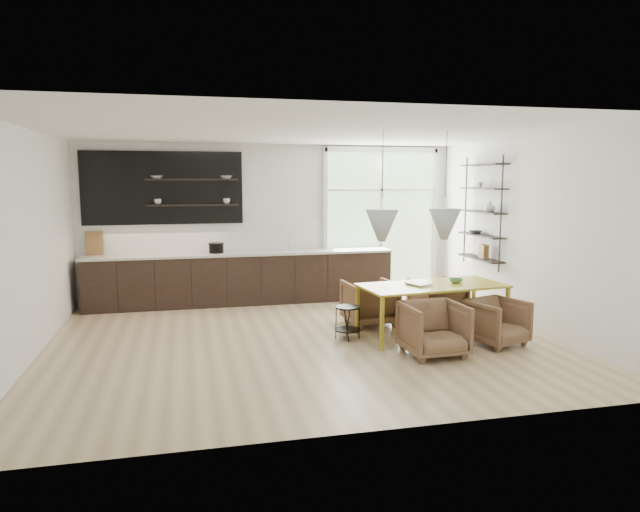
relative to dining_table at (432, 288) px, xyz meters
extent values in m
cube|color=#D0B28A|center=(-1.85, 0.18, -0.71)|extent=(7.00, 6.00, 0.01)
cube|color=white|center=(-1.85, 3.18, 0.75)|extent=(7.00, 0.02, 2.90)
cube|color=white|center=(-5.35, 0.18, 0.75)|extent=(0.02, 6.00, 2.90)
cube|color=white|center=(1.65, 0.18, 0.75)|extent=(0.02, 6.00, 2.90)
cube|color=white|center=(-1.85, 0.18, 2.20)|extent=(7.00, 6.00, 0.01)
cube|color=#B2D1A5|center=(0.30, 3.15, 0.75)|extent=(2.20, 0.02, 2.70)
cube|color=silver|center=(0.30, 3.12, 0.75)|extent=(2.30, 0.08, 2.80)
cone|color=silver|center=(-0.90, -0.32, 0.95)|extent=(0.44, 0.44, 0.42)
cone|color=silver|center=(0.00, -0.32, 0.95)|extent=(0.44, 0.44, 0.42)
cylinder|color=black|center=(-0.90, -0.32, 1.75)|extent=(0.01, 0.01, 0.89)
cylinder|color=black|center=(0.00, -0.32, 1.75)|extent=(0.01, 0.01, 0.89)
cube|color=black|center=(-2.45, 2.84, -0.25)|extent=(5.50, 0.65, 0.90)
cube|color=#BBBBB6|center=(-2.45, 2.84, 0.22)|extent=(5.54, 0.69, 0.04)
cube|color=white|center=(-2.45, 3.16, 0.50)|extent=(5.50, 0.02, 0.55)
cube|color=black|center=(-3.80, 3.14, 1.40)|extent=(2.80, 0.06, 1.30)
cube|color=black|center=(-3.30, 3.00, 1.55)|extent=(1.60, 0.28, 0.03)
cube|color=black|center=(-3.30, 3.00, 1.10)|extent=(1.60, 0.28, 0.03)
cube|color=olive|center=(-5.00, 3.08, 0.45)|extent=(0.30, 0.10, 0.42)
cylinder|color=silver|center=(-1.55, 2.94, 0.42)|extent=(0.02, 0.02, 0.40)
imported|color=white|center=(-3.90, 3.00, 1.59)|extent=(0.22, 0.22, 0.05)
imported|color=white|center=(-2.70, 3.00, 1.59)|extent=(0.22, 0.22, 0.05)
imported|color=white|center=(-3.90, 3.00, 1.16)|extent=(0.12, 0.12, 0.10)
imported|color=white|center=(-2.70, 3.00, 1.16)|extent=(0.12, 0.12, 0.10)
cylinder|color=black|center=(-2.91, 2.86, 0.32)|extent=(0.26, 0.26, 0.16)
cube|color=black|center=(1.51, 0.78, 1.00)|extent=(0.02, 0.02, 1.90)
cube|color=black|center=(1.51, 1.98, 1.00)|extent=(0.02, 0.02, 1.90)
cube|color=black|center=(1.51, 1.38, 0.20)|extent=(0.26, 1.20, 0.02)
cube|color=black|center=(1.51, 1.38, 0.60)|extent=(0.26, 1.20, 0.02)
cube|color=black|center=(1.51, 1.38, 1.00)|extent=(0.26, 1.20, 0.02)
cube|color=black|center=(1.51, 1.38, 1.40)|extent=(0.26, 1.20, 0.03)
cube|color=black|center=(1.51, 1.38, 1.80)|extent=(0.26, 1.20, 0.03)
imported|color=white|center=(1.51, 1.13, 1.10)|extent=(0.18, 0.18, 0.19)
imported|color=#333338|center=(1.51, 1.58, 0.64)|extent=(0.22, 0.22, 0.05)
imported|color=white|center=(1.51, 1.48, 1.46)|extent=(0.10, 0.10, 0.09)
cube|color=olive|center=(1.51, 1.28, 0.33)|extent=(0.10, 0.18, 0.24)
cube|color=gold|center=(0.00, 0.00, 0.04)|extent=(2.15, 1.13, 0.03)
cube|color=gold|center=(-0.94, -0.52, -0.34)|extent=(0.05, 0.05, 0.72)
cube|color=gold|center=(-1.03, 0.32, -0.34)|extent=(0.05, 0.05, 0.72)
cube|color=gold|center=(1.03, -0.32, -0.34)|extent=(0.05, 0.05, 0.72)
cube|color=gold|center=(0.94, 0.52, -0.34)|extent=(0.05, 0.05, 0.72)
imported|color=brown|center=(-0.67, 0.83, -0.36)|extent=(0.79, 0.81, 0.70)
imported|color=brown|center=(0.44, 0.77, -0.36)|extent=(0.80, 0.82, 0.69)
imported|color=brown|center=(-0.37, -0.87, -0.36)|extent=(0.77, 0.79, 0.69)
imported|color=brown|center=(0.69, -0.62, -0.39)|extent=(0.86, 0.87, 0.63)
cylinder|color=black|center=(-1.23, 0.13, -0.24)|extent=(0.35, 0.35, 0.02)
cylinder|color=black|center=(-1.23, 0.13, -0.57)|extent=(0.37, 0.37, 0.02)
cylinder|color=black|center=(-1.08, 0.07, -0.47)|extent=(0.02, 0.02, 0.46)
cylinder|color=black|center=(-1.17, 0.28, -0.47)|extent=(0.02, 0.02, 0.46)
cylinder|color=black|center=(-1.38, 0.19, -0.47)|extent=(0.02, 0.02, 0.46)
cylinder|color=black|center=(-1.29, -0.02, -0.47)|extent=(0.02, 0.02, 0.46)
imported|color=white|center=(-0.32, -0.03, 0.07)|extent=(0.36, 0.41, 0.03)
imported|color=#558C55|center=(0.39, 0.05, 0.08)|extent=(0.21, 0.21, 0.06)
camera|label=1|loc=(-3.43, -7.47, 1.56)|focal=32.00mm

